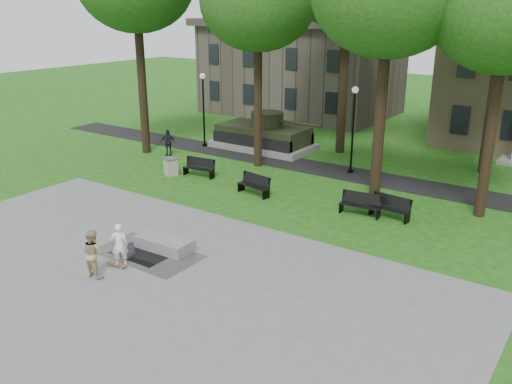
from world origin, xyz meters
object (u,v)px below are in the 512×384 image
park_bench_0 (200,167)px  trash_bin (171,166)px  friend_watching (93,253)px  concrete_block (164,244)px  skateboarder (120,245)px

park_bench_0 → trash_bin: park_bench_0 is taller
friend_watching → trash_bin: (-6.00, 10.13, -0.37)m
trash_bin → concrete_block: bearing=-48.3°
concrete_block → park_bench_0: (-5.01, 7.95, 0.28)m
skateboarder → trash_bin: bearing=-100.1°
friend_watching → park_bench_0: size_ratio=0.91×
skateboarder → park_bench_0: size_ratio=0.87×
concrete_block → park_bench_0: 9.40m
skateboarder → park_bench_0: 10.90m
friend_watching → park_bench_0: 11.79m
concrete_block → skateboarder: size_ratio=1.38×
concrete_block → skateboarder: (-0.30, -1.88, 0.57)m
skateboarder → friend_watching: bearing=38.8°
park_bench_0 → concrete_block: bearing=-63.8°
concrete_block → friend_watching: 3.01m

